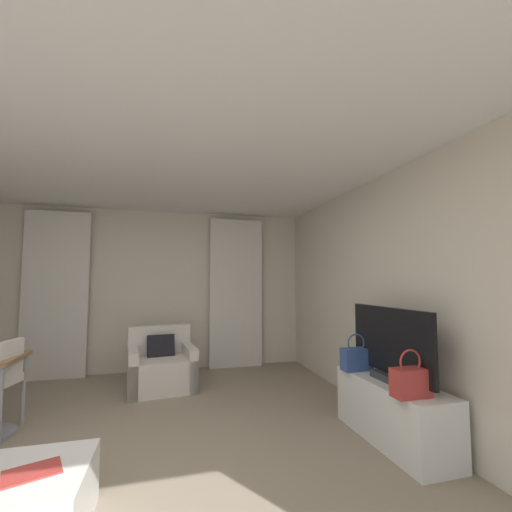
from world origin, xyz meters
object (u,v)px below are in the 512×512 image
(tv_console, at_px, (393,411))
(armchair, at_px, (161,367))
(magazine_open, at_px, (32,472))
(handbag_primary, at_px, (356,358))
(handbag_secondary, at_px, (411,381))
(tv_flatscreen, at_px, (390,345))
(coffee_table, at_px, (24,509))

(tv_console, bearing_deg, armchair, 134.48)
(magazine_open, bearing_deg, handbag_primary, 19.37)
(handbag_primary, bearing_deg, handbag_secondary, -91.05)
(magazine_open, distance_m, handbag_secondary, 2.58)
(tv_flatscreen, bearing_deg, handbag_primary, 106.10)
(coffee_table, xyz_separation_m, magazine_open, (0.03, -0.02, 0.20))
(magazine_open, height_order, tv_console, tv_console)
(tv_console, bearing_deg, magazine_open, -169.28)
(coffee_table, distance_m, tv_console, 2.77)
(armchair, xyz_separation_m, handbag_secondary, (1.92, -2.49, 0.38))
(armchair, relative_size, tv_console, 0.78)
(magazine_open, bearing_deg, armchair, 76.16)
(tv_flatscreen, height_order, handbag_secondary, tv_flatscreen)
(armchair, distance_m, tv_console, 2.92)
(magazine_open, xyz_separation_m, handbag_primary, (2.58, 0.91, 0.27))
(handbag_primary, bearing_deg, tv_console, -74.27)
(coffee_table, height_order, handbag_primary, handbag_primary)
(armchair, bearing_deg, magazine_open, -103.84)
(armchair, xyz_separation_m, tv_console, (2.05, -2.09, -0.01))
(handbag_secondary, bearing_deg, handbag_primary, 88.95)
(handbag_primary, distance_m, handbag_secondary, 0.80)
(armchair, height_order, coffee_table, armchair)
(magazine_open, height_order, handbag_secondary, handbag_secondary)
(coffee_table, xyz_separation_m, handbag_secondary, (2.59, 0.09, 0.46))
(tv_console, relative_size, handbag_secondary, 3.26)
(magazine_open, distance_m, handbag_primary, 2.74)
(tv_console, xyz_separation_m, tv_flatscreen, (0.00, 0.01, 0.58))
(magazine_open, xyz_separation_m, tv_flatscreen, (2.69, 0.52, 0.46))
(tv_flatscreen, bearing_deg, armchair, 134.61)
(tv_flatscreen, relative_size, handbag_secondary, 2.96)
(coffee_table, xyz_separation_m, tv_console, (2.72, 0.49, 0.08))
(coffee_table, relative_size, magazine_open, 2.01)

